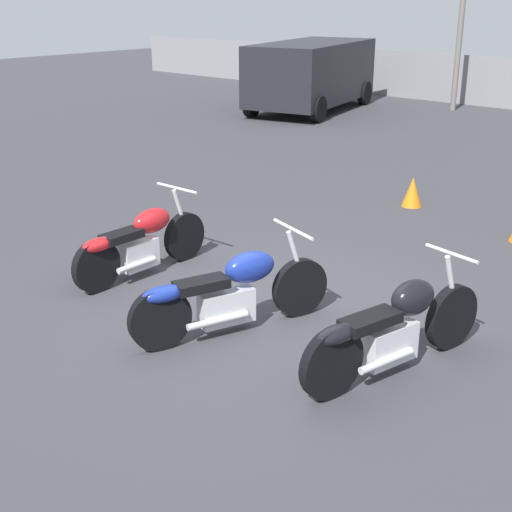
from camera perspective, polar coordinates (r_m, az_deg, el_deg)
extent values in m
plane|color=#38383D|center=(7.83, 0.33, -4.33)|extent=(60.00, 60.00, 0.00)
cylinder|color=black|center=(9.22, -5.74, 1.56)|extent=(0.11, 0.63, 0.63)
cylinder|color=black|center=(8.39, -12.65, -0.81)|extent=(0.11, 0.63, 0.63)
cube|color=silver|center=(8.75, -9.37, 0.12)|extent=(0.21, 0.51, 0.34)
ellipsoid|color=red|center=(8.78, -8.32, 2.82)|extent=(0.27, 0.54, 0.30)
cube|color=black|center=(8.52, -10.70, 1.59)|extent=(0.25, 0.52, 0.10)
ellipsoid|color=red|center=(8.33, -12.51, 0.89)|extent=(0.21, 0.44, 0.16)
cylinder|color=silver|center=(8.96, -6.35, 5.42)|extent=(0.70, 0.05, 0.04)
cylinder|color=silver|center=(9.09, -6.04, 3.46)|extent=(0.06, 0.25, 0.65)
cylinder|color=silver|center=(8.61, -9.53, -0.69)|extent=(0.08, 0.56, 0.07)
cylinder|color=black|center=(7.61, 3.52, -2.52)|extent=(0.30, 0.64, 0.64)
cylinder|color=black|center=(6.94, -7.69, -5.03)|extent=(0.30, 0.64, 0.64)
cube|color=silver|center=(7.22, -2.38, -4.09)|extent=(0.37, 0.61, 0.35)
ellipsoid|color=navy|center=(7.19, -0.49, -0.88)|extent=(0.44, 0.61, 0.32)
cube|color=black|center=(6.99, -4.40, -2.29)|extent=(0.40, 0.59, 0.10)
ellipsoid|color=navy|center=(6.85, -7.40, -3.02)|extent=(0.33, 0.48, 0.16)
cylinder|color=silver|center=(7.32, 2.98, 2.15)|extent=(0.70, 0.27, 0.04)
cylinder|color=silver|center=(7.46, 3.25, -0.23)|extent=(0.13, 0.26, 0.65)
cylinder|color=silver|center=(7.09, -3.08, -5.17)|extent=(0.28, 0.64, 0.07)
cylinder|color=black|center=(7.17, 15.38, -4.72)|extent=(0.23, 0.66, 0.65)
cylinder|color=black|center=(6.13, 6.08, -8.54)|extent=(0.23, 0.66, 0.65)
cube|color=silver|center=(6.59, 10.62, -6.94)|extent=(0.31, 0.59, 0.36)
ellipsoid|color=black|center=(6.60, 12.43, -3.26)|extent=(0.38, 0.53, 0.33)
cube|color=black|center=(6.28, 9.14, -5.14)|extent=(0.35, 0.62, 0.10)
ellipsoid|color=black|center=(6.04, 6.53, -6.24)|extent=(0.29, 0.47, 0.16)
cylinder|color=silver|center=(6.84, 15.37, 0.19)|extent=(0.59, 0.16, 0.04)
cylinder|color=silver|center=(7.00, 15.38, -2.32)|extent=(0.10, 0.26, 0.66)
cylinder|color=silver|center=(6.44, 10.40, -8.24)|extent=(0.20, 0.63, 0.07)
cube|color=black|center=(21.10, 4.47, 14.48)|extent=(3.20, 5.15, 1.64)
cube|color=black|center=(23.26, 6.93, 15.86)|extent=(1.83, 0.49, 0.49)
cylinder|color=black|center=(23.22, 3.93, 13.18)|extent=(0.38, 0.73, 0.70)
cylinder|color=black|center=(22.49, 8.68, 12.77)|extent=(0.38, 0.73, 0.70)
cylinder|color=black|center=(20.02, -0.37, 12.06)|extent=(0.38, 0.73, 0.70)
cylinder|color=black|center=(19.17, 4.99, 11.61)|extent=(0.38, 0.73, 0.70)
cone|color=orange|center=(11.80, 12.40, 5.04)|extent=(0.32, 0.32, 0.48)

